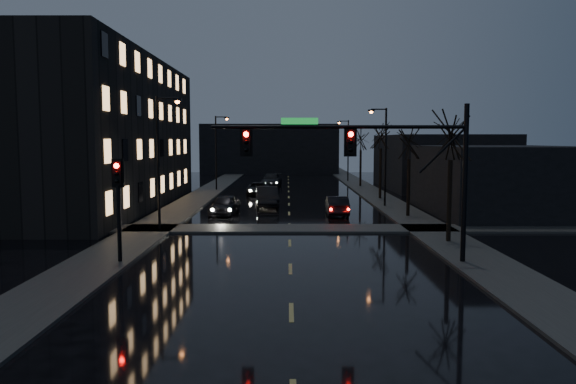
{
  "coord_description": "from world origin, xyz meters",
  "views": [
    {
      "loc": [
        -0.12,
        -15.32,
        5.43
      ],
      "look_at": [
        -0.1,
        8.79,
        3.2
      ],
      "focal_mm": 35.0,
      "sensor_mm": 36.0,
      "label": 1
    }
  ],
  "objects_px": {
    "oncoming_car_d": "(271,180)",
    "lead_car": "(337,206)",
    "oncoming_car_b": "(267,197)",
    "oncoming_car_a": "(225,205)",
    "oncoming_car_c": "(258,189)"
  },
  "relations": [
    {
      "from": "lead_car",
      "to": "oncoming_car_c",
      "type": "bearing_deg",
      "value": -66.28
    },
    {
      "from": "oncoming_car_b",
      "to": "oncoming_car_d",
      "type": "xyz_separation_m",
      "value": [
        -0.2,
        19.54,
        -0.06
      ]
    },
    {
      "from": "oncoming_car_a",
      "to": "lead_car",
      "type": "height_order",
      "value": "oncoming_car_a"
    },
    {
      "from": "oncoming_car_c",
      "to": "oncoming_car_d",
      "type": "xyz_separation_m",
      "value": [
        1.05,
        9.85,
        0.12
      ]
    },
    {
      "from": "lead_car",
      "to": "oncoming_car_b",
      "type": "bearing_deg",
      "value": -44.86
    },
    {
      "from": "oncoming_car_b",
      "to": "oncoming_car_d",
      "type": "distance_m",
      "value": 19.54
    },
    {
      "from": "oncoming_car_a",
      "to": "lead_car",
      "type": "bearing_deg",
      "value": 5.12
    },
    {
      "from": "oncoming_car_b",
      "to": "oncoming_car_d",
      "type": "height_order",
      "value": "oncoming_car_b"
    },
    {
      "from": "oncoming_car_d",
      "to": "lead_car",
      "type": "relative_size",
      "value": 1.23
    },
    {
      "from": "oncoming_car_a",
      "to": "oncoming_car_b",
      "type": "bearing_deg",
      "value": 66.77
    },
    {
      "from": "oncoming_car_b",
      "to": "oncoming_car_c",
      "type": "height_order",
      "value": "oncoming_car_b"
    },
    {
      "from": "oncoming_car_d",
      "to": "lead_car",
      "type": "height_order",
      "value": "oncoming_car_d"
    },
    {
      "from": "oncoming_car_c",
      "to": "lead_car",
      "type": "xyz_separation_m",
      "value": [
        6.51,
        -14.95,
        0.07
      ]
    },
    {
      "from": "oncoming_car_a",
      "to": "oncoming_car_c",
      "type": "bearing_deg",
      "value": 90.13
    },
    {
      "from": "oncoming_car_b",
      "to": "oncoming_car_c",
      "type": "xyz_separation_m",
      "value": [
        -1.25,
        9.68,
        -0.18
      ]
    }
  ]
}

